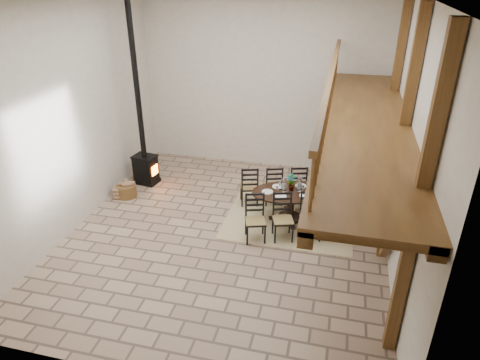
% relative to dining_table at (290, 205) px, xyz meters
% --- Properties ---
extents(ground, '(8.00, 8.00, 0.00)m').
position_rel_dining_table_xyz_m(ground, '(-1.30, -0.95, -0.38)').
color(ground, tan).
rests_on(ground, ground).
extents(room_shell, '(7.02, 8.02, 5.01)m').
position_rel_dining_table_xyz_m(room_shell, '(-0.11, -0.95, 2.63)').
color(room_shell, silver).
rests_on(room_shell, ground).
extents(rug, '(3.00, 2.50, 0.02)m').
position_rel_dining_table_xyz_m(rug, '(0.00, -0.00, -0.37)').
color(rug, tan).
rests_on(rug, ground).
extents(dining_table, '(2.79, 2.64, 1.19)m').
position_rel_dining_table_xyz_m(dining_table, '(0.00, 0.00, 0.00)').
color(dining_table, black).
rests_on(dining_table, ground).
extents(wood_stove, '(0.70, 0.58, 5.00)m').
position_rel_dining_table_xyz_m(wood_stove, '(-4.18, 0.99, 0.75)').
color(wood_stove, black).
rests_on(wood_stove, ground).
extents(log_basket, '(0.51, 0.51, 0.42)m').
position_rel_dining_table_xyz_m(log_basket, '(-4.35, 0.11, -0.20)').
color(log_basket, brown).
rests_on(log_basket, ground).
extents(log_stack, '(0.40, 0.40, 0.32)m').
position_rel_dining_table_xyz_m(log_stack, '(-4.49, 0.01, -0.22)').
color(log_stack, '#9C7557').
rests_on(log_stack, ground).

